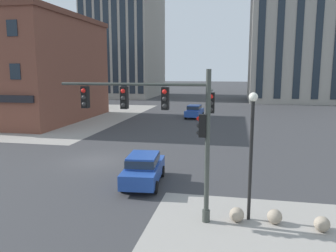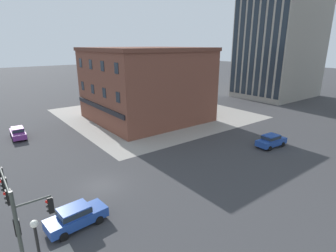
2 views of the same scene
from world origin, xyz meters
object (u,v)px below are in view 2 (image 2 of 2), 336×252
(traffic_signal_main, at_px, (17,213))
(car_main_northbound_far, at_px, (271,140))
(car_main_southbound_near, at_px, (76,216))
(car_cross_westbound, at_px, (18,132))

(traffic_signal_main, relative_size, car_main_northbound_far, 1.39)
(traffic_signal_main, relative_size, car_main_southbound_near, 1.38)
(car_main_southbound_near, bearing_deg, car_cross_westbound, 179.78)
(traffic_signal_main, xyz_separation_m, car_main_southbound_near, (-2.34, 3.80, -3.19))
(car_main_southbound_near, xyz_separation_m, car_cross_westbound, (-24.49, 0.09, 0.00))
(car_main_southbound_near, bearing_deg, car_main_northbound_far, 90.90)
(traffic_signal_main, height_order, car_cross_westbound, traffic_signal_main)
(traffic_signal_main, height_order, car_main_southbound_near, traffic_signal_main)
(traffic_signal_main, distance_m, car_main_northbound_far, 30.21)
(car_main_northbound_far, height_order, car_cross_westbound, same)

